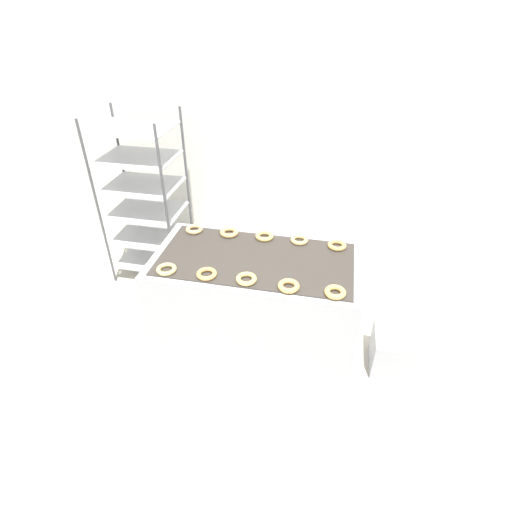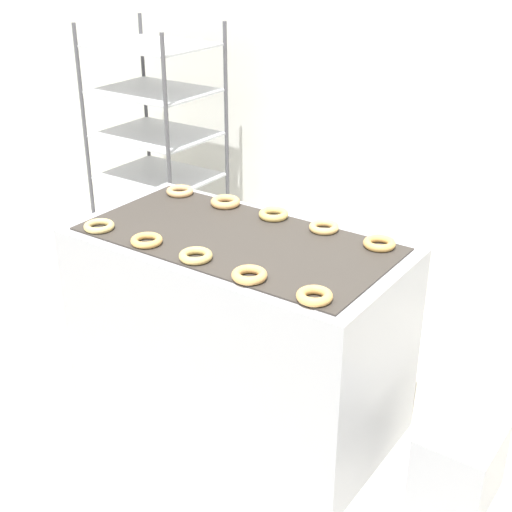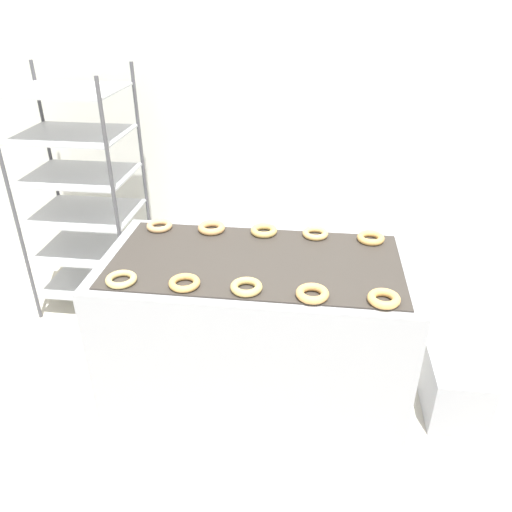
# 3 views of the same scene
# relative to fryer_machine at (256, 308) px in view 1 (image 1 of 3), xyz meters

# --- Properties ---
(ground_plane) EXTENTS (14.00, 14.00, 0.00)m
(ground_plane) POSITION_rel_fryer_machine_xyz_m (-0.00, -0.64, -0.47)
(ground_plane) COLOR beige
(wall_back) EXTENTS (8.00, 0.05, 2.80)m
(wall_back) POSITION_rel_fryer_machine_xyz_m (-0.00, 1.49, 0.93)
(wall_back) COLOR silver
(wall_back) RESTS_ON ground_plane
(fryer_machine) EXTENTS (1.48, 0.77, 0.93)m
(fryer_machine) POSITION_rel_fryer_machine_xyz_m (0.00, 0.00, 0.00)
(fryer_machine) COLOR #A8AAB2
(fryer_machine) RESTS_ON ground_plane
(baking_rack_cart) EXTENTS (0.70, 0.57, 1.64)m
(baking_rack_cart) POSITION_rel_fryer_machine_xyz_m (-1.29, 0.92, 0.37)
(baking_rack_cart) COLOR #4C4C51
(baking_rack_cart) RESTS_ON ground_plane
(glaze_bin) EXTENTS (0.30, 0.35, 0.33)m
(glaze_bin) POSITION_rel_fryer_machine_xyz_m (1.07, 0.07, -0.30)
(glaze_bin) COLOR #A8AAB2
(glaze_bin) RESTS_ON ground_plane
(donut_near_leftmost) EXTENTS (0.14, 0.14, 0.03)m
(donut_near_leftmost) POSITION_rel_fryer_machine_xyz_m (-0.56, -0.27, 0.48)
(donut_near_leftmost) COLOR #D7BB70
(donut_near_leftmost) RESTS_ON fryer_machine
(donut_near_left) EXTENTS (0.14, 0.14, 0.03)m
(donut_near_left) POSITION_rel_fryer_machine_xyz_m (-0.28, -0.27, 0.48)
(donut_near_left) COLOR #DDA759
(donut_near_left) RESTS_ON fryer_machine
(donut_near_center) EXTENTS (0.14, 0.14, 0.03)m
(donut_near_center) POSITION_rel_fryer_machine_xyz_m (-0.01, -0.27, 0.48)
(donut_near_center) COLOR #D6B566
(donut_near_center) RESTS_ON fryer_machine
(donut_near_right) EXTENTS (0.14, 0.14, 0.03)m
(donut_near_right) POSITION_rel_fryer_machine_xyz_m (0.27, -0.29, 0.48)
(donut_near_right) COLOR #E2A95E
(donut_near_right) RESTS_ON fryer_machine
(donut_near_rightmost) EXTENTS (0.13, 0.13, 0.03)m
(donut_near_rightmost) POSITION_rel_fryer_machine_xyz_m (0.56, -0.29, 0.48)
(donut_near_rightmost) COLOR #E7B05E
(donut_near_rightmost) RESTS_ON fryer_machine
(donut_far_leftmost) EXTENTS (0.14, 0.14, 0.03)m
(donut_far_leftmost) POSITION_rel_fryer_machine_xyz_m (-0.55, 0.27, 0.48)
(donut_far_leftmost) COLOR tan
(donut_far_leftmost) RESTS_ON fryer_machine
(donut_far_left) EXTENTS (0.14, 0.14, 0.04)m
(donut_far_left) POSITION_rel_fryer_machine_xyz_m (-0.27, 0.28, 0.49)
(donut_far_left) COLOR tan
(donut_far_left) RESTS_ON fryer_machine
(donut_far_center) EXTENTS (0.14, 0.14, 0.03)m
(donut_far_center) POSITION_rel_fryer_machine_xyz_m (0.01, 0.28, 0.48)
(donut_far_center) COLOR #D8B561
(donut_far_center) RESTS_ON fryer_machine
(donut_far_right) EXTENTS (0.13, 0.13, 0.03)m
(donut_far_right) POSITION_rel_fryer_machine_xyz_m (0.27, 0.29, 0.48)
(donut_far_right) COLOR #E9BB6D
(donut_far_right) RESTS_ON fryer_machine
(donut_far_rightmost) EXTENTS (0.14, 0.14, 0.03)m
(donut_far_rightmost) POSITION_rel_fryer_machine_xyz_m (0.55, 0.27, 0.48)
(donut_far_rightmost) COLOR #E9B25D
(donut_far_rightmost) RESTS_ON fryer_machine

